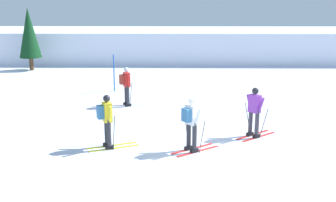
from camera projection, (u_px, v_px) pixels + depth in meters
The scene contains 8 objects.
ground_plane at pixel (203, 154), 12.55m from camera, with size 120.00×120.00×0.00m, color silver.
far_snow_ridge at pixel (186, 44), 32.09m from camera, with size 80.00×7.59×2.25m, color silver.
skier_white at pixel (191, 122), 12.51m from camera, with size 1.51×1.24×1.71m.
skier_purple at pixel (254, 111), 13.86m from camera, with size 1.47×1.30×1.71m.
skier_red at pixel (126, 85), 17.92m from camera, with size 1.63×0.95×1.71m.
skier_yellow at pixel (107, 119), 12.80m from camera, with size 1.61×0.98×1.71m.
trail_marker_pole at pixel (114, 73), 20.82m from camera, with size 0.06×0.06×1.87m, color #1E56AD.
conifer_far_left at pixel (29, 33), 26.67m from camera, with size 1.41×1.41×4.04m.
Camera 1 is at (-0.89, -11.82, 4.56)m, focal length 44.31 mm.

